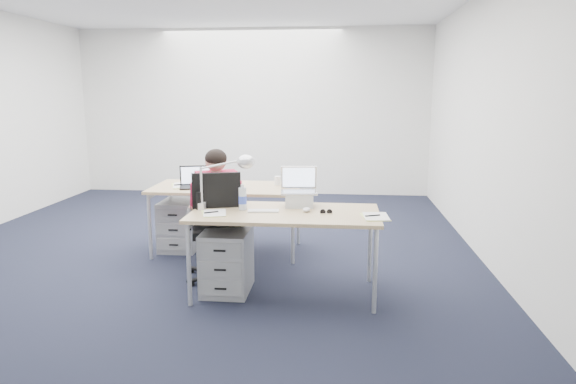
{
  "coord_description": "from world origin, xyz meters",
  "views": [
    {
      "loc": [
        1.49,
        -5.27,
        1.72
      ],
      "look_at": [
        1.04,
        -0.77,
        0.85
      ],
      "focal_mm": 32.0,
      "sensor_mm": 36.0,
      "label": 1
    }
  ],
  "objects_px": {
    "desk_far": "(227,191)",
    "far_cup": "(278,181)",
    "can_koozie": "(223,201)",
    "bear_figurine": "(202,200)",
    "dark_laptop": "(195,177)",
    "desk_near": "(285,217)",
    "water_bottle": "(243,197)",
    "book_stack": "(231,198)",
    "office_chair": "(217,249)",
    "desk_lamp": "(218,181)",
    "seated_person": "(215,211)",
    "silver_laptop": "(299,187)",
    "drawer_pedestal_far": "(181,225)",
    "computer_mouse": "(306,210)",
    "sunglasses": "(326,212)",
    "cordless_phone": "(199,201)",
    "drawer_pedestal_near": "(227,261)",
    "wireless_keyboard": "(263,211)"
  },
  "relations": [
    {
      "from": "desk_far",
      "to": "far_cup",
      "type": "height_order",
      "value": "far_cup"
    },
    {
      "from": "can_koozie",
      "to": "bear_figurine",
      "type": "bearing_deg",
      "value": -159.48
    },
    {
      "from": "dark_laptop",
      "to": "far_cup",
      "type": "height_order",
      "value": "dark_laptop"
    },
    {
      "from": "desk_near",
      "to": "water_bottle",
      "type": "xyz_separation_m",
      "value": [
        -0.37,
        0.04,
        0.16
      ]
    },
    {
      "from": "book_stack",
      "to": "office_chair",
      "type": "bearing_deg",
      "value": -162.97
    },
    {
      "from": "can_koozie",
      "to": "desk_lamp",
      "type": "relative_size",
      "value": 0.21
    },
    {
      "from": "seated_person",
      "to": "can_koozie",
      "type": "relative_size",
      "value": 11.52
    },
    {
      "from": "silver_laptop",
      "to": "bear_figurine",
      "type": "height_order",
      "value": "silver_laptop"
    },
    {
      "from": "drawer_pedestal_far",
      "to": "dark_laptop",
      "type": "bearing_deg",
      "value": -34.71
    },
    {
      "from": "water_bottle",
      "to": "computer_mouse",
      "type": "bearing_deg",
      "value": -2.42
    },
    {
      "from": "office_chair",
      "to": "drawer_pedestal_far",
      "type": "height_order",
      "value": "office_chair"
    },
    {
      "from": "drawer_pedestal_far",
      "to": "sunglasses",
      "type": "bearing_deg",
      "value": -36.16
    },
    {
      "from": "sunglasses",
      "to": "bear_figurine",
      "type": "bearing_deg",
      "value": 167.33
    },
    {
      "from": "bear_figurine",
      "to": "cordless_phone",
      "type": "distance_m",
      "value": 0.07
    },
    {
      "from": "silver_laptop",
      "to": "sunglasses",
      "type": "bearing_deg",
      "value": -51.43
    },
    {
      "from": "drawer_pedestal_near",
      "to": "cordless_phone",
      "type": "bearing_deg",
      "value": 178.9
    },
    {
      "from": "drawer_pedestal_near",
      "to": "book_stack",
      "type": "xyz_separation_m",
      "value": [
        -0.03,
        0.33,
        0.5
      ]
    },
    {
      "from": "desk_near",
      "to": "book_stack",
      "type": "xyz_separation_m",
      "value": [
        -0.54,
        0.33,
        0.09
      ]
    },
    {
      "from": "water_bottle",
      "to": "sunglasses",
      "type": "height_order",
      "value": "water_bottle"
    },
    {
      "from": "office_chair",
      "to": "dark_laptop",
      "type": "relative_size",
      "value": 3.13
    },
    {
      "from": "silver_laptop",
      "to": "cordless_phone",
      "type": "distance_m",
      "value": 0.89
    },
    {
      "from": "office_chair",
      "to": "far_cup",
      "type": "xyz_separation_m",
      "value": [
        0.45,
        0.99,
        0.48
      ]
    },
    {
      "from": "bear_figurine",
      "to": "far_cup",
      "type": "relative_size",
      "value": 1.46
    },
    {
      "from": "desk_near",
      "to": "sunglasses",
      "type": "xyz_separation_m",
      "value": [
        0.35,
        -0.02,
        0.06
      ]
    },
    {
      "from": "can_koozie",
      "to": "dark_laptop",
      "type": "xyz_separation_m",
      "value": [
        -0.5,
        0.88,
        0.07
      ]
    },
    {
      "from": "office_chair",
      "to": "seated_person",
      "type": "bearing_deg",
      "value": 91.98
    },
    {
      "from": "desk_far",
      "to": "dark_laptop",
      "type": "height_order",
      "value": "dark_laptop"
    },
    {
      "from": "silver_laptop",
      "to": "bear_figurine",
      "type": "distance_m",
      "value": 0.86
    },
    {
      "from": "seated_person",
      "to": "dark_laptop",
      "type": "height_order",
      "value": "seated_person"
    },
    {
      "from": "bear_figurine",
      "to": "drawer_pedestal_near",
      "type": "bearing_deg",
      "value": -26.17
    },
    {
      "from": "office_chair",
      "to": "dark_laptop",
      "type": "bearing_deg",
      "value": 102.26
    },
    {
      "from": "desk_near",
      "to": "drawer_pedestal_far",
      "type": "xyz_separation_m",
      "value": [
        -1.3,
        1.18,
        -0.41
      ]
    },
    {
      "from": "desk_near",
      "to": "sunglasses",
      "type": "bearing_deg",
      "value": -3.85
    },
    {
      "from": "computer_mouse",
      "to": "desk_lamp",
      "type": "height_order",
      "value": "desk_lamp"
    },
    {
      "from": "desk_near",
      "to": "book_stack",
      "type": "distance_m",
      "value": 0.64
    },
    {
      "from": "desk_near",
      "to": "desk_lamp",
      "type": "relative_size",
      "value": 3.18
    },
    {
      "from": "book_stack",
      "to": "drawer_pedestal_near",
      "type": "bearing_deg",
      "value": -85.49
    },
    {
      "from": "water_bottle",
      "to": "can_koozie",
      "type": "bearing_deg",
      "value": 153.89
    },
    {
      "from": "office_chair",
      "to": "water_bottle",
      "type": "relative_size",
      "value": 4.68
    },
    {
      "from": "desk_near",
      "to": "wireless_keyboard",
      "type": "height_order",
      "value": "wireless_keyboard"
    },
    {
      "from": "computer_mouse",
      "to": "far_cup",
      "type": "height_order",
      "value": "far_cup"
    },
    {
      "from": "desk_near",
      "to": "cordless_phone",
      "type": "height_order",
      "value": "cordless_phone"
    },
    {
      "from": "desk_near",
      "to": "desk_far",
      "type": "height_order",
      "value": "same"
    },
    {
      "from": "drawer_pedestal_near",
      "to": "book_stack",
      "type": "height_order",
      "value": "book_stack"
    },
    {
      "from": "cordless_phone",
      "to": "office_chair",
      "type": "bearing_deg",
      "value": 89.82
    },
    {
      "from": "seated_person",
      "to": "silver_laptop",
      "type": "bearing_deg",
      "value": -38.32
    },
    {
      "from": "cordless_phone",
      "to": "wireless_keyboard",
      "type": "bearing_deg",
      "value": 14.79
    },
    {
      "from": "wireless_keyboard",
      "to": "computer_mouse",
      "type": "distance_m",
      "value": 0.37
    },
    {
      "from": "bear_figurine",
      "to": "dark_laptop",
      "type": "relative_size",
      "value": 0.43
    },
    {
      "from": "water_bottle",
      "to": "sunglasses",
      "type": "distance_m",
      "value": 0.73
    }
  ]
}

